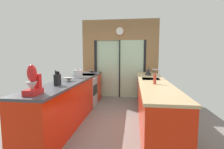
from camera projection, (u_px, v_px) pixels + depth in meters
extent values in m
cube|color=slate|center=(114.00, 114.00, 4.23)|extent=(5.04, 7.60, 0.02)
cube|color=olive|center=(120.00, 30.00, 5.75)|extent=(2.64, 0.08, 0.70)
cube|color=#B2D1AD|center=(108.00, 69.00, 5.97)|extent=(0.80, 0.02, 2.00)
cube|color=#B2D1AD|center=(132.00, 69.00, 5.82)|extent=(0.80, 0.02, 2.00)
cube|color=black|center=(96.00, 69.00, 6.00)|extent=(0.08, 0.10, 2.00)
cube|color=black|center=(144.00, 69.00, 5.78)|extent=(0.08, 0.10, 2.00)
cube|color=black|center=(120.00, 69.00, 5.89)|extent=(0.04, 0.10, 2.00)
cube|color=olive|center=(89.00, 69.00, 6.04)|extent=(0.42, 0.08, 2.00)
cube|color=olive|center=(152.00, 69.00, 5.75)|extent=(0.42, 0.08, 2.00)
cylinder|color=white|center=(120.00, 31.00, 5.69)|extent=(0.25, 0.03, 0.25)
torus|color=#DB4C23|center=(120.00, 31.00, 5.69)|extent=(0.27, 0.02, 0.27)
cube|color=red|center=(64.00, 106.00, 3.38)|extent=(0.58, 2.55, 0.88)
cube|color=red|center=(91.00, 87.00, 5.55)|extent=(0.58, 0.65, 0.88)
cube|color=#3D3D42|center=(74.00, 80.00, 3.95)|extent=(0.62, 3.80, 0.04)
cube|color=red|center=(152.00, 101.00, 3.77)|extent=(0.58, 3.80, 0.88)
cube|color=tan|center=(153.00, 81.00, 3.72)|extent=(0.62, 3.80, 0.04)
cube|color=#B7BABC|center=(151.00, 80.00, 3.97)|extent=(0.40, 0.48, 0.05)
cylinder|color=#B7BABC|center=(159.00, 74.00, 3.93)|extent=(0.02, 0.02, 0.23)
cylinder|color=#B7BABC|center=(156.00, 69.00, 3.93)|extent=(0.18, 0.02, 0.02)
cube|color=#B7BABC|center=(86.00, 91.00, 4.94)|extent=(0.58, 0.60, 0.88)
cube|color=black|center=(95.00, 90.00, 4.90)|extent=(0.01, 0.48, 0.28)
cube|color=black|center=(85.00, 75.00, 4.89)|extent=(0.58, 0.60, 0.03)
cylinder|color=#B7BABC|center=(94.00, 80.00, 4.68)|extent=(0.02, 0.04, 0.04)
cylinder|color=#B7BABC|center=(95.00, 79.00, 4.86)|extent=(0.02, 0.04, 0.04)
cylinder|color=#B7BABC|center=(97.00, 78.00, 5.04)|extent=(0.02, 0.04, 0.04)
cylinder|color=gray|center=(69.00, 81.00, 3.58)|extent=(0.10, 0.10, 0.01)
cone|color=gray|center=(69.00, 79.00, 3.58)|extent=(0.22, 0.22, 0.07)
cylinder|color=#514C47|center=(91.00, 72.00, 5.51)|extent=(0.09, 0.09, 0.01)
cone|color=#514C47|center=(91.00, 71.00, 5.50)|extent=(0.20, 0.20, 0.06)
cube|color=black|center=(57.00, 80.00, 3.05)|extent=(0.08, 0.14, 0.20)
cylinder|color=black|center=(55.00, 73.00, 3.04)|extent=(0.02, 0.02, 0.08)
cylinder|color=black|center=(56.00, 73.00, 3.04)|extent=(0.02, 0.02, 0.06)
cylinder|color=black|center=(57.00, 73.00, 3.04)|extent=(0.02, 0.02, 0.07)
cylinder|color=black|center=(58.00, 73.00, 3.04)|extent=(0.02, 0.02, 0.06)
cylinder|color=black|center=(59.00, 73.00, 3.03)|extent=(0.02, 0.02, 0.06)
cube|color=red|center=(33.00, 92.00, 2.32)|extent=(0.17, 0.26, 0.08)
cube|color=red|center=(37.00, 81.00, 2.40)|extent=(0.10, 0.08, 0.20)
ellipsoid|color=red|center=(32.00, 73.00, 2.28)|extent=(0.13, 0.12, 0.24)
cone|color=#B7BABC|center=(32.00, 87.00, 2.28)|extent=(0.15, 0.15, 0.13)
cylinder|color=#B7BABC|center=(78.00, 74.00, 4.17)|extent=(0.23, 0.23, 0.18)
cylinder|color=#B7BABC|center=(78.00, 70.00, 4.16)|extent=(0.23, 0.23, 0.01)
sphere|color=black|center=(78.00, 70.00, 4.16)|extent=(0.03, 0.03, 0.03)
cone|color=black|center=(148.00, 72.00, 4.67)|extent=(0.18, 0.18, 0.20)
sphere|color=black|center=(148.00, 68.00, 4.66)|extent=(0.03, 0.03, 0.03)
cylinder|color=black|center=(145.00, 71.00, 4.68)|extent=(0.08, 0.02, 0.07)
torus|color=black|center=(151.00, 71.00, 4.66)|extent=(0.12, 0.01, 0.12)
cylinder|color=#B23D2D|center=(155.00, 79.00, 3.20)|extent=(0.06, 0.06, 0.18)
cylinder|color=#B23D2D|center=(155.00, 74.00, 3.19)|extent=(0.03, 0.03, 0.04)
cylinder|color=black|center=(155.00, 72.00, 3.19)|extent=(0.03, 0.03, 0.01)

